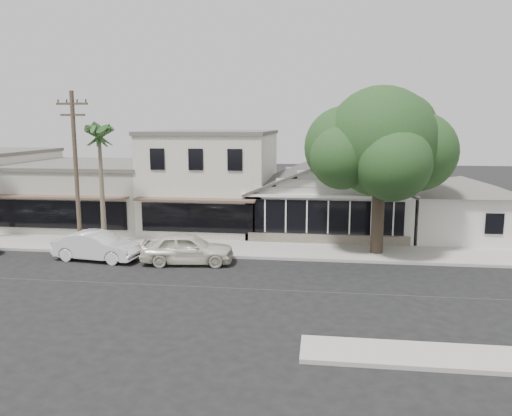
# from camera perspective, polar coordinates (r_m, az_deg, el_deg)

# --- Properties ---
(ground) EXTENTS (140.00, 140.00, 0.00)m
(ground) POSITION_cam_1_polar(r_m,az_deg,el_deg) (22.61, -4.56, -9.06)
(ground) COLOR black
(ground) RESTS_ON ground
(sidewalk_north) EXTENTS (90.00, 3.50, 0.15)m
(sidewalk_north) POSITION_cam_1_polar(r_m,az_deg,el_deg) (31.23, -16.46, -4.03)
(sidewalk_north) COLOR #9E9991
(sidewalk_north) RESTS_ON ground
(corner_shop) EXTENTS (10.40, 8.60, 5.10)m
(corner_shop) POSITION_cam_1_polar(r_m,az_deg,el_deg) (33.73, 8.20, 1.66)
(corner_shop) COLOR silver
(corner_shop) RESTS_ON ground
(side_cottage) EXTENTS (6.00, 6.00, 3.00)m
(side_cottage) POSITION_cam_1_polar(r_m,az_deg,el_deg) (34.06, 22.10, -0.78)
(side_cottage) COLOR silver
(side_cottage) RESTS_ON ground
(row_building_near) EXTENTS (8.00, 10.00, 6.50)m
(row_building_near) POSITION_cam_1_polar(r_m,az_deg,el_deg) (35.48, -4.84, 3.14)
(row_building_near) COLOR silver
(row_building_near) RESTS_ON ground
(row_building_midnear) EXTENTS (10.00, 10.00, 4.20)m
(row_building_midnear) POSITION_cam_1_polar(r_m,az_deg,el_deg) (38.55, -18.01, 1.50)
(row_building_midnear) COLOR #B2AFA0
(row_building_midnear) RESTS_ON ground
(utility_pole) EXTENTS (1.80, 0.24, 9.00)m
(utility_pole) POSITION_cam_1_polar(r_m,az_deg,el_deg) (29.54, -19.89, 4.31)
(utility_pole) COLOR brown
(utility_pole) RESTS_ON ground
(car_0) EXTENTS (4.98, 2.44, 1.63)m
(car_0) POSITION_cam_1_polar(r_m,az_deg,el_deg) (26.31, -7.84, -4.58)
(car_0) COLOR beige
(car_0) RESTS_ON ground
(car_1) EXTENTS (4.82, 2.20, 1.53)m
(car_1) POSITION_cam_1_polar(r_m,az_deg,el_deg) (28.07, -17.73, -4.16)
(car_1) COLOR silver
(car_1) RESTS_ON ground
(shade_tree) EXTENTS (8.34, 7.54, 9.26)m
(shade_tree) POSITION_cam_1_polar(r_m,az_deg,el_deg) (28.09, 13.86, 7.02)
(shade_tree) COLOR #403427
(shade_tree) RESTS_ON ground
(palm_east) EXTENTS (2.53, 2.53, 7.59)m
(palm_east) POSITION_cam_1_polar(r_m,az_deg,el_deg) (29.89, -17.49, 7.83)
(palm_east) COLOR #726651
(palm_east) RESTS_ON ground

